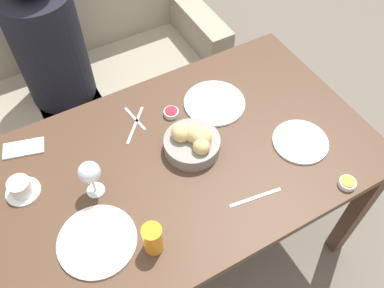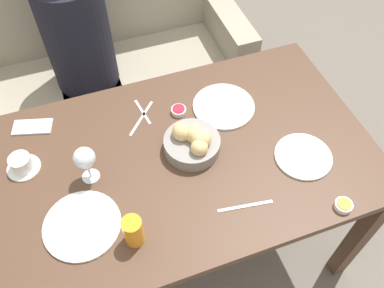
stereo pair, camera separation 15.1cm
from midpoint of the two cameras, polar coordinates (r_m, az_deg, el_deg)
name	(u,v)px [view 1 (the left image)]	position (r m, az deg, el deg)	size (l,w,h in m)	color
ground_plane	(186,243)	(2.19, -2.91, -13.83)	(10.00, 10.00, 0.00)	#6B6056
dining_table	(184,172)	(1.59, -3.90, -4.16)	(1.44, 0.87, 0.78)	#4C3323
couch	(81,83)	(2.52, -16.95, 8.09)	(1.58, 0.70, 0.89)	#9E937F
seated_person	(61,79)	(2.25, -19.83, 8.53)	(0.33, 0.43, 1.25)	#23232D
bread_basket	(193,141)	(1.49, -2.79, 0.18)	(0.21, 0.21, 0.12)	gray
plate_near_left	(97,241)	(1.39, -16.30, -13.17)	(0.26, 0.26, 0.01)	white
plate_near_right	(300,142)	(1.58, 12.37, 0.13)	(0.21, 0.21, 0.01)	white
plate_far_center	(214,103)	(1.67, 0.59, 5.63)	(0.25, 0.25, 0.01)	white
juice_glass	(153,239)	(1.30, -8.93, -13.25)	(0.06, 0.06, 0.12)	orange
wine_glass	(90,173)	(1.39, -17.21, -4.15)	(0.08, 0.08, 0.16)	silver
coffee_cup	(21,188)	(1.55, -25.50, -5.77)	(0.12, 0.12, 0.06)	white
jam_bowl_berry	(171,113)	(1.63, -5.57, 4.24)	(0.06, 0.06, 0.02)	white
jam_bowl_honey	(347,183)	(1.51, 18.34, -5.43)	(0.06, 0.06, 0.02)	white
fork_silver	(135,125)	(1.63, -10.63, 2.47)	(0.14, 0.15, 0.00)	#B7B7BC
knife_silver	(255,198)	(1.42, 5.89, -7.70)	(0.19, 0.04, 0.00)	#B7B7BC
spoon_coffee	(135,119)	(1.65, -10.61, 3.36)	(0.03, 0.15, 0.00)	#B7B7BC
cell_phone	(24,148)	(1.68, -24.97, -0.72)	(0.16, 0.11, 0.01)	silver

